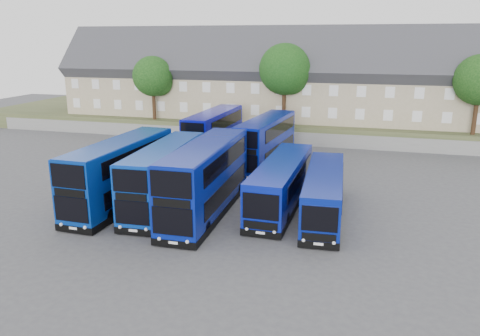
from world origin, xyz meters
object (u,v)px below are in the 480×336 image
object	(u,v)px
dd_front_left	(121,174)
dd_front_mid	(165,178)
tree_mid	(286,71)
tree_west	(154,78)
coach_east_a	(281,184)

from	to	relation	value
dd_front_left	dd_front_mid	xyz separation A→B (m)	(3.25, 0.36, -0.12)
dd_front_left	tree_mid	distance (m)	26.14
dd_front_left	tree_west	bearing A→B (deg)	111.33
tree_west	coach_east_a	bearing A→B (deg)	-47.26
tree_west	dd_front_mid	bearing A→B (deg)	-63.48
coach_east_a	tree_west	distance (m)	29.43
dd_front_left	coach_east_a	size ratio (longest dim) A/B	0.96
dd_front_left	tree_west	world-z (taller)	tree_west
dd_front_mid	tree_west	world-z (taller)	tree_west
dd_front_mid	tree_west	distance (m)	26.71
dd_front_left	tree_mid	world-z (taller)	tree_mid
dd_front_mid	tree_mid	world-z (taller)	tree_mid
dd_front_left	coach_east_a	bearing A→B (deg)	14.96
tree_west	tree_mid	xyz separation A→B (m)	(16.00, 0.50, 1.02)
dd_front_left	tree_mid	xyz separation A→B (m)	(7.53, 24.36, 5.81)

